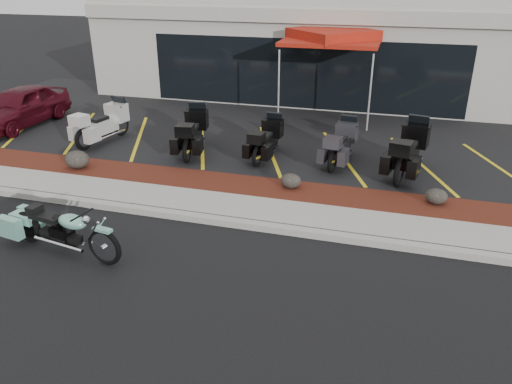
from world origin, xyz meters
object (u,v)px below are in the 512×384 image
(touring_white, at_px, (120,116))
(parked_car, at_px, (20,106))
(traffic_cone, at_px, (268,125))
(popup_canopy, at_px, (333,37))
(hero_cruiser, at_px, (104,241))

(touring_white, height_order, parked_car, parked_car)
(traffic_cone, relative_size, popup_canopy, 0.11)
(hero_cruiser, xyz_separation_m, popup_canopy, (2.58, 11.21, 2.45))
(touring_white, xyz_separation_m, traffic_cone, (4.51, 1.77, -0.43))
(hero_cruiser, distance_m, touring_white, 7.77)
(hero_cruiser, relative_size, traffic_cone, 6.51)
(parked_car, bearing_deg, hero_cruiser, -41.13)
(traffic_cone, bearing_deg, touring_white, -158.55)
(hero_cruiser, bearing_deg, traffic_cone, 93.51)
(parked_car, height_order, traffic_cone, parked_car)
(touring_white, relative_size, parked_car, 0.57)
(traffic_cone, bearing_deg, parked_car, -168.71)
(traffic_cone, bearing_deg, hero_cruiser, -96.08)
(hero_cruiser, xyz_separation_m, traffic_cone, (0.92, 8.66, -0.14))
(hero_cruiser, relative_size, parked_car, 0.73)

